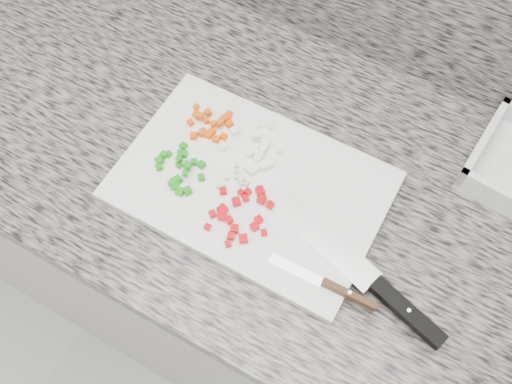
% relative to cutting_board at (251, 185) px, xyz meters
% --- Properties ---
extents(cabinet, '(3.92, 0.62, 0.86)m').
position_rel_cutting_board_xyz_m(cabinet, '(-0.01, 0.06, -0.48)').
color(cabinet, silver).
rests_on(cabinet, ground).
extents(countertop, '(3.96, 0.64, 0.04)m').
position_rel_cutting_board_xyz_m(countertop, '(-0.01, 0.06, -0.03)').
color(countertop, slate).
rests_on(countertop, cabinet).
extents(cutting_board, '(0.43, 0.29, 0.01)m').
position_rel_cutting_board_xyz_m(cutting_board, '(0.00, 0.00, 0.00)').
color(cutting_board, white).
rests_on(cutting_board, countertop).
extents(carrot_pile, '(0.08, 0.08, 0.02)m').
position_rel_cutting_board_xyz_m(carrot_pile, '(-0.12, 0.06, 0.01)').
color(carrot_pile, '#E44B04').
rests_on(carrot_pile, cutting_board).
extents(onion_pile, '(0.10, 0.11, 0.02)m').
position_rel_cutting_board_xyz_m(onion_pile, '(-0.02, 0.05, 0.01)').
color(onion_pile, white).
rests_on(onion_pile, cutting_board).
extents(green_pepper_pile, '(0.09, 0.09, 0.02)m').
position_rel_cutting_board_xyz_m(green_pepper_pile, '(-0.11, -0.04, 0.01)').
color(green_pepper_pile, '#14820B').
rests_on(green_pepper_pile, cutting_board).
extents(red_pepper_pile, '(0.11, 0.12, 0.01)m').
position_rel_cutting_board_xyz_m(red_pepper_pile, '(0.01, -0.06, 0.01)').
color(red_pepper_pile, '#C50208').
rests_on(red_pepper_pile, cutting_board).
extents(garlic_pile, '(0.05, 0.06, 0.01)m').
position_rel_cutting_board_xyz_m(garlic_pile, '(-0.03, -0.01, 0.01)').
color(garlic_pile, beige).
rests_on(garlic_pile, cutting_board).
extents(chef_knife, '(0.32, 0.12, 0.02)m').
position_rel_cutting_board_xyz_m(chef_knife, '(0.25, -0.06, 0.01)').
color(chef_knife, silver).
rests_on(chef_knife, cutting_board).
extents(paring_knife, '(0.17, 0.02, 0.02)m').
position_rel_cutting_board_xyz_m(paring_knife, '(0.20, -0.10, 0.01)').
color(paring_knife, silver).
rests_on(paring_knife, cutting_board).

